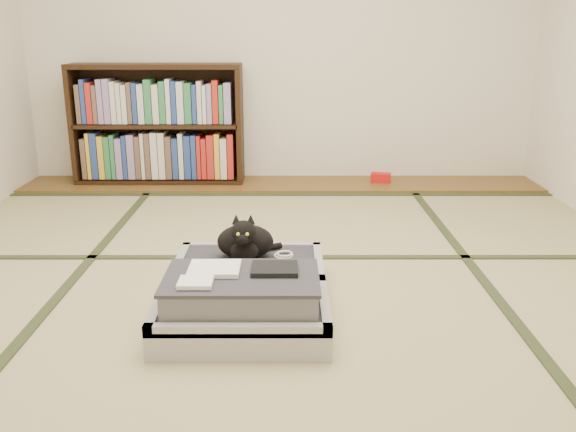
{
  "coord_description": "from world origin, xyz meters",
  "views": [
    {
      "loc": [
        0.05,
        -2.65,
        1.16
      ],
      "look_at": [
        0.05,
        0.35,
        0.25
      ],
      "focal_mm": 38.0,
      "sensor_mm": 36.0,
      "label": 1
    }
  ],
  "objects": [
    {
      "name": "cat",
      "position": [
        -0.15,
        0.03,
        0.22
      ],
      "size": [
        0.31,
        0.31,
        0.25
      ],
      "color": "black",
      "rests_on": "suitcase"
    },
    {
      "name": "red_item",
      "position": [
        0.78,
        2.03,
        0.06
      ],
      "size": [
        0.17,
        0.12,
        0.07
      ],
      "primitive_type": "cube",
      "rotation": [
        0.0,
        0.0,
        -0.24
      ],
      "color": "red",
      "rests_on": "wood_strip"
    },
    {
      "name": "wood_strip",
      "position": [
        0.0,
        2.0,
        0.01
      ],
      "size": [
        4.0,
        0.5,
        0.02
      ],
      "primitive_type": "cube",
      "color": "brown",
      "rests_on": "ground"
    },
    {
      "name": "hanger",
      "position": [
        -0.2,
        0.16,
        0.01
      ],
      "size": [
        0.39,
        0.22,
        0.01
      ],
      "color": "black",
      "rests_on": "floor"
    },
    {
      "name": "bookcase",
      "position": [
        -0.96,
        2.07,
        0.45
      ],
      "size": [
        1.3,
        0.3,
        0.92
      ],
      "color": "black",
      "rests_on": "wood_strip"
    },
    {
      "name": "cable_coil",
      "position": [
        0.03,
        0.07,
        0.14
      ],
      "size": [
        0.1,
        0.1,
        0.02
      ],
      "color": "white",
      "rests_on": "suitcase"
    },
    {
      "name": "tatami_borders",
      "position": [
        0.0,
        0.49,
        0.0
      ],
      "size": [
        4.0,
        4.5,
        0.01
      ],
      "color": "#2D381E",
      "rests_on": "ground"
    },
    {
      "name": "suitcase",
      "position": [
        -0.13,
        -0.26,
        0.1
      ],
      "size": [
        0.69,
        0.92,
        0.27
      ],
      "color": "#A09FA4",
      "rests_on": "floor"
    },
    {
      "name": "floor",
      "position": [
        0.0,
        0.0,
        0.0
      ],
      "size": [
        4.5,
        4.5,
        0.0
      ],
      "primitive_type": "plane",
      "color": "tan",
      "rests_on": "ground"
    }
  ]
}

